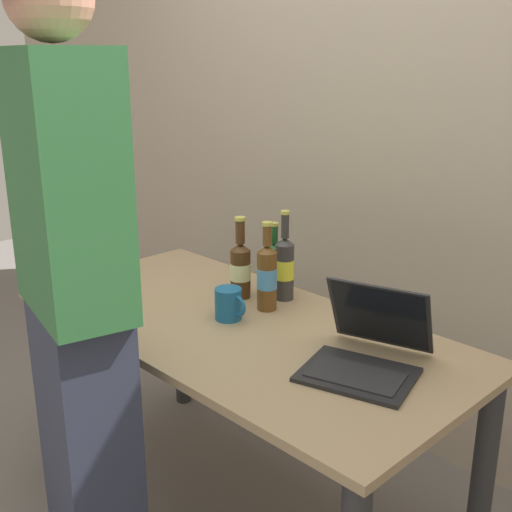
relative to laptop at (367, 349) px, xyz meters
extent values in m
plane|color=slate|center=(-0.48, -0.05, -0.78)|extent=(8.00, 8.00, 0.00)
cube|color=#9E8460|center=(-0.48, -0.05, -0.07)|extent=(1.60, 0.77, 0.03)
cylinder|color=#2D2D30|center=(-1.22, -0.37, -0.43)|extent=(0.07, 0.07, 0.70)
cylinder|color=#2D2D30|center=(-1.22, 0.27, -0.43)|extent=(0.07, 0.07, 0.70)
cylinder|color=#2D2D30|center=(0.26, 0.27, -0.43)|extent=(0.07, 0.07, 0.70)
cube|color=black|center=(0.02, -0.07, -0.05)|extent=(0.35, 0.31, 0.01)
cube|color=#232326|center=(0.02, -0.08, -0.04)|extent=(0.28, 0.21, 0.00)
cube|color=black|center=(-0.03, 0.10, 0.07)|extent=(0.32, 0.19, 0.22)
cube|color=black|center=(-0.03, 0.09, 0.07)|extent=(0.29, 0.17, 0.20)
cylinder|color=#1E5123|center=(-0.60, 0.25, 0.03)|extent=(0.07, 0.07, 0.16)
cone|color=#1E5123|center=(-0.60, 0.25, 0.12)|extent=(0.07, 0.07, 0.02)
cylinder|color=#1E5123|center=(-0.60, 0.25, 0.17)|extent=(0.03, 0.03, 0.06)
cylinder|color=#BFB74C|center=(-0.60, 0.25, 0.20)|extent=(0.03, 0.03, 0.01)
cylinder|color=#6DAA50|center=(-0.60, 0.25, 0.04)|extent=(0.07, 0.07, 0.06)
cylinder|color=brown|center=(-0.50, 0.10, 0.05)|extent=(0.07, 0.07, 0.21)
cone|color=brown|center=(-0.50, 0.10, 0.17)|extent=(0.07, 0.07, 0.02)
cylinder|color=brown|center=(-0.50, 0.10, 0.21)|extent=(0.03, 0.03, 0.07)
cylinder|color=#BFB74C|center=(-0.50, 0.10, 0.25)|extent=(0.04, 0.04, 0.01)
cylinder|color=#4A8CC5|center=(-0.50, 0.10, 0.06)|extent=(0.07, 0.07, 0.07)
cylinder|color=#472B14|center=(-0.65, 0.12, 0.04)|extent=(0.07, 0.07, 0.18)
cone|color=#472B14|center=(-0.65, 0.12, 0.14)|extent=(0.07, 0.07, 0.03)
cylinder|color=#472B14|center=(-0.65, 0.12, 0.19)|extent=(0.03, 0.03, 0.08)
cylinder|color=#BFB74C|center=(-0.65, 0.12, 0.24)|extent=(0.04, 0.04, 0.01)
cylinder|color=beige|center=(-0.65, 0.12, 0.04)|extent=(0.07, 0.07, 0.06)
cylinder|color=#333333|center=(-0.52, 0.22, 0.05)|extent=(0.07, 0.07, 0.20)
cone|color=#333333|center=(-0.52, 0.22, 0.16)|extent=(0.07, 0.07, 0.02)
cylinder|color=#333333|center=(-0.52, 0.22, 0.22)|extent=(0.03, 0.03, 0.09)
cylinder|color=#BFB74C|center=(-0.52, 0.22, 0.27)|extent=(0.03, 0.03, 0.01)
cylinder|color=yellow|center=(-0.52, 0.22, 0.06)|extent=(0.07, 0.07, 0.07)
cube|color=#2D3347|center=(-0.53, -0.59, -0.32)|extent=(0.38, 0.27, 0.92)
cube|color=#2D6B38|center=(-0.53, -0.59, 0.47)|extent=(0.45, 0.30, 0.67)
cylinder|color=#19598C|center=(-0.53, -0.05, 0.00)|extent=(0.09, 0.09, 0.11)
torus|color=#19598C|center=(-0.48, -0.05, 0.01)|extent=(0.07, 0.01, 0.07)
cube|color=tan|center=(-0.48, 0.79, 0.52)|extent=(6.00, 0.10, 2.60)
camera|label=1|loc=(0.95, -1.36, 0.79)|focal=44.92mm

